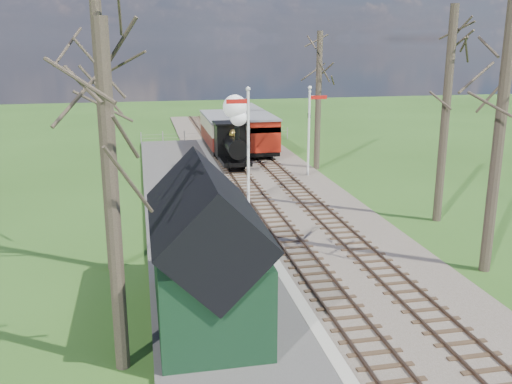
# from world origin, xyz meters

# --- Properties ---
(ground) EXTENTS (140.00, 140.00, 0.00)m
(ground) POSITION_xyz_m (0.00, 0.00, 0.00)
(ground) COLOR #2C5119
(ground) RESTS_ON ground
(distant_hills) EXTENTS (114.40, 48.00, 22.02)m
(distant_hills) POSITION_xyz_m (1.40, 64.38, -16.21)
(distant_hills) COLOR #385B23
(distant_hills) RESTS_ON ground
(ballast_bed) EXTENTS (8.00, 60.00, 0.10)m
(ballast_bed) POSITION_xyz_m (1.30, 22.00, 0.05)
(ballast_bed) COLOR brown
(ballast_bed) RESTS_ON ground
(track_near) EXTENTS (1.60, 60.00, 0.15)m
(track_near) POSITION_xyz_m (0.00, 22.00, 0.10)
(track_near) COLOR brown
(track_near) RESTS_ON ground
(track_far) EXTENTS (1.60, 60.00, 0.15)m
(track_far) POSITION_xyz_m (2.60, 22.00, 0.10)
(track_far) COLOR brown
(track_far) RESTS_ON ground
(platform) EXTENTS (5.00, 44.00, 0.20)m
(platform) POSITION_xyz_m (-3.50, 14.00, 0.10)
(platform) COLOR #474442
(platform) RESTS_ON ground
(coping_strip) EXTENTS (0.40, 44.00, 0.21)m
(coping_strip) POSITION_xyz_m (-1.20, 14.00, 0.10)
(coping_strip) COLOR #B2AD9E
(coping_strip) RESTS_ON ground
(station_shed) EXTENTS (3.25, 6.30, 4.78)m
(station_shed) POSITION_xyz_m (-4.30, 4.00, 2.27)
(station_shed) COLOR black
(station_shed) RESTS_ON platform
(semaphore_near) EXTENTS (1.22, 0.24, 6.22)m
(semaphore_near) POSITION_xyz_m (-0.77, 16.00, 3.62)
(semaphore_near) COLOR silver
(semaphore_near) RESTS_ON ground
(semaphore_far) EXTENTS (1.22, 0.24, 5.72)m
(semaphore_far) POSITION_xyz_m (4.37, 22.00, 3.35)
(semaphore_far) COLOR silver
(semaphore_far) RESTS_ON ground
(bare_trees) EXTENTS (15.51, 22.39, 12.00)m
(bare_trees) POSITION_xyz_m (1.33, 10.10, 5.21)
(bare_trees) COLOR #382D23
(bare_trees) RESTS_ON ground
(fence_line) EXTENTS (12.60, 0.08, 1.00)m
(fence_line) POSITION_xyz_m (0.30, 36.00, 0.55)
(fence_line) COLOR slate
(fence_line) RESTS_ON ground
(locomotive) EXTENTS (1.96, 4.58, 4.91)m
(locomotive) POSITION_xyz_m (-0.01, 25.18, 2.25)
(locomotive) COLOR black
(locomotive) RESTS_ON ground
(coach) EXTENTS (2.29, 7.86, 2.41)m
(coach) POSITION_xyz_m (0.00, 31.25, 1.64)
(coach) COLOR black
(coach) RESTS_ON ground
(red_carriage_a) EXTENTS (2.32, 5.76, 2.45)m
(red_carriage_a) POSITION_xyz_m (2.60, 29.49, 1.66)
(red_carriage_a) COLOR black
(red_carriage_a) RESTS_ON ground
(red_carriage_b) EXTENTS (2.32, 5.76, 2.45)m
(red_carriage_b) POSITION_xyz_m (2.60, 34.99, 1.66)
(red_carriage_b) COLOR black
(red_carriage_b) RESTS_ON ground
(sign_board) EXTENTS (0.13, 0.70, 1.03)m
(sign_board) POSITION_xyz_m (-1.85, 7.92, 0.71)
(sign_board) COLOR #104F37
(sign_board) RESTS_ON platform
(bench) EXTENTS (0.45, 1.30, 0.73)m
(bench) POSITION_xyz_m (-2.79, 6.44, 0.54)
(bench) COLOR #462919
(bench) RESTS_ON platform
(person) EXTENTS (0.33, 0.48, 1.28)m
(person) POSITION_xyz_m (-2.21, 5.88, 0.84)
(person) COLOR #19202D
(person) RESTS_ON platform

